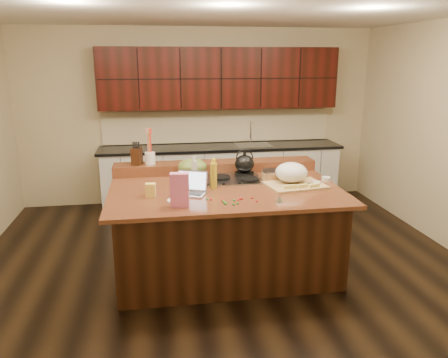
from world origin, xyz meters
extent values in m
cube|color=black|center=(0.00, 0.00, -0.01)|extent=(5.50, 5.00, 0.01)
cube|color=silver|center=(0.00, 0.00, 2.71)|extent=(5.50, 5.00, 0.01)
cube|color=tan|center=(0.00, 2.50, 1.35)|extent=(5.50, 0.01, 2.70)
cube|color=tan|center=(0.00, -2.50, 1.35)|extent=(5.50, 0.01, 2.70)
cube|color=black|center=(0.00, 0.00, 0.44)|extent=(2.22, 1.42, 0.88)
cube|color=black|center=(0.00, 0.00, 0.90)|extent=(2.40, 1.60, 0.04)
cube|color=black|center=(0.00, 0.70, 0.98)|extent=(2.40, 0.30, 0.12)
cube|color=gray|center=(0.00, 0.30, 0.93)|extent=(0.92, 0.52, 0.02)
cylinder|color=black|center=(-0.30, 0.43, 0.95)|extent=(0.22, 0.22, 0.03)
cylinder|color=black|center=(0.30, 0.43, 0.95)|extent=(0.22, 0.22, 0.03)
cylinder|color=black|center=(-0.30, 0.17, 0.95)|extent=(0.22, 0.22, 0.03)
cylinder|color=black|center=(0.30, 0.17, 0.95)|extent=(0.22, 0.22, 0.03)
cylinder|color=black|center=(0.00, 0.30, 0.95)|extent=(0.22, 0.22, 0.03)
cube|color=silver|center=(0.30, 2.17, 0.45)|extent=(3.60, 0.62, 0.90)
cube|color=black|center=(0.30, 2.17, 0.92)|extent=(3.70, 0.66, 0.04)
cube|color=gray|center=(0.80, 2.17, 0.94)|extent=(0.55, 0.42, 0.01)
cylinder|color=gray|center=(0.80, 2.35, 1.12)|extent=(0.02, 0.02, 0.36)
cube|color=black|center=(0.30, 2.32, 1.95)|extent=(3.60, 0.34, 0.90)
cube|color=tan|center=(0.30, 2.48, 1.20)|extent=(3.60, 0.03, 0.50)
ellipsoid|color=black|center=(0.30, 0.43, 1.07)|extent=(0.27, 0.27, 0.20)
ellipsoid|color=#596E2C|center=(-0.30, 0.43, 1.05)|extent=(0.33, 0.33, 0.18)
cube|color=#B7B7BC|center=(-0.39, -0.19, 0.93)|extent=(0.37, 0.32, 0.01)
cube|color=black|center=(-0.39, -0.19, 0.94)|extent=(0.29, 0.22, 0.00)
cube|color=#B7B7BC|center=(-0.35, -0.09, 1.04)|extent=(0.32, 0.18, 0.20)
cube|color=silver|center=(-0.35, -0.09, 1.04)|extent=(0.28, 0.15, 0.17)
cylinder|color=gold|center=(-0.12, -0.01, 1.06)|extent=(0.09, 0.09, 0.27)
cylinder|color=silver|center=(-0.30, 0.23, 1.04)|extent=(0.06, 0.06, 0.25)
cube|color=tan|center=(0.75, -0.08, 0.93)|extent=(0.65, 0.52, 0.03)
ellipsoid|color=white|center=(0.72, 0.01, 1.05)|extent=(0.35, 0.35, 0.21)
cube|color=#EDD872|center=(0.64, -0.22, 0.96)|extent=(0.13, 0.03, 0.03)
cube|color=#EDD872|center=(0.77, -0.22, 0.96)|extent=(0.13, 0.03, 0.03)
cube|color=#EDD872|center=(0.90, -0.22, 0.96)|extent=(0.13, 0.03, 0.03)
cylinder|color=gray|center=(0.88, -0.10, 0.95)|extent=(0.23, 0.09, 0.01)
cylinder|color=white|center=(0.98, -0.09, 0.94)|extent=(0.10, 0.10, 0.04)
cylinder|color=white|center=(1.15, 0.08, 0.94)|extent=(0.13, 0.13, 0.04)
cylinder|color=white|center=(0.69, 0.37, 0.94)|extent=(0.10, 0.10, 0.04)
cylinder|color=#996B3F|center=(0.57, 0.22, 0.97)|extent=(0.32, 0.32, 0.09)
cone|color=silver|center=(0.43, -0.57, 0.96)|extent=(0.10, 0.10, 0.07)
cube|color=pink|center=(-0.50, -0.53, 1.08)|extent=(0.18, 0.11, 0.31)
cylinder|color=white|center=(-0.53, -0.38, 0.93)|extent=(0.23, 0.23, 0.01)
cube|color=#EBD052|center=(-0.77, -0.20, 0.99)|extent=(0.10, 0.08, 0.14)
cylinder|color=white|center=(-0.77, 0.70, 1.11)|extent=(0.12, 0.12, 0.14)
cube|color=black|center=(-0.92, 0.70, 1.14)|extent=(0.14, 0.18, 0.20)
ellipsoid|color=red|center=(0.19, -0.43, 0.93)|extent=(0.02, 0.02, 0.02)
ellipsoid|color=#198C26|center=(-0.01, -0.59, 0.93)|extent=(0.02, 0.02, 0.02)
ellipsoid|color=red|center=(0.22, -0.53, 0.93)|extent=(0.02, 0.02, 0.02)
ellipsoid|color=#198C26|center=(0.01, -0.46, 0.93)|extent=(0.02, 0.02, 0.02)
ellipsoid|color=red|center=(0.08, -0.43, 0.93)|extent=(0.02, 0.02, 0.02)
ellipsoid|color=#198C26|center=(-0.09, -0.48, 0.93)|extent=(0.02, 0.02, 0.02)
ellipsoid|color=red|center=(-0.20, -0.40, 0.93)|extent=(0.02, 0.02, 0.02)
ellipsoid|color=#198C26|center=(-0.08, -0.55, 0.93)|extent=(0.02, 0.02, 0.02)
ellipsoid|color=red|center=(-0.10, -0.45, 0.93)|extent=(0.02, 0.02, 0.02)
ellipsoid|color=#198C26|center=(-0.09, -0.55, 0.93)|extent=(0.02, 0.02, 0.02)
ellipsoid|color=red|center=(0.05, -0.46, 0.93)|extent=(0.02, 0.02, 0.02)
ellipsoid|color=#198C26|center=(-0.23, -0.39, 0.93)|extent=(0.02, 0.02, 0.02)
ellipsoid|color=red|center=(0.10, -0.43, 0.93)|extent=(0.02, 0.02, 0.02)
ellipsoid|color=#198C26|center=(0.03, -0.56, 0.93)|extent=(0.02, 0.02, 0.02)
camera|label=1|loc=(-0.71, -4.34, 2.22)|focal=35.00mm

